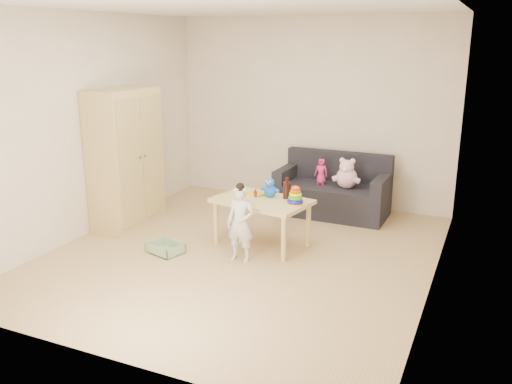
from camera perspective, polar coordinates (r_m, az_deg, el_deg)
The scene contains 13 objects.
room at distance 5.66m, azimuth -1.51°, elevation 5.77°, with size 4.50×4.50×4.50m.
wardrobe at distance 6.92m, azimuth -13.57°, elevation 3.44°, with size 0.48×0.95×1.71m, color tan.
sofa at distance 7.34m, azimuth 7.97°, elevation -0.81°, with size 1.46×0.73×0.41m, color black.
play_table at distance 6.17m, azimuth 0.62°, elevation -3.22°, with size 1.05×0.66×0.55m, color tan.
storage_bin at distance 6.11m, azimuth -9.52°, elevation -5.83°, with size 0.37×0.28×0.11m, color gray, non-canonical shape.
toddler at distance 5.71m, azimuth -1.64°, elevation -3.42°, with size 0.30×0.20×0.81m, color silver.
pink_bear at distance 7.14m, azimuth 9.54°, elevation 1.74°, with size 0.29×0.25×0.33m, color #FFBBCE, non-canonical shape.
doll at distance 7.28m, azimuth 6.87°, elevation 2.14°, with size 0.17×0.12×0.34m, color #E62B70.
ring_stacker at distance 5.88m, azimuth 4.16°, elevation -0.58°, with size 0.18×0.18×0.21m.
brown_bottle at distance 6.10m, azimuth 3.26°, elevation 0.26°, with size 0.08×0.08×0.24m.
blue_plush at distance 6.15m, azimuth 1.50°, elevation 0.51°, with size 0.19×0.15×0.23m, color #1C6CFF, non-canonical shape.
wooden_figure at distance 6.14m, azimuth -0.06°, elevation -0.14°, with size 0.04×0.03×0.10m, color #592B1B, non-canonical shape.
yellow_book at distance 6.29m, azimuth 0.11°, elevation -0.15°, with size 0.20×0.20×0.01m, color gold.
Camera 1 is at (2.42, -5.02, 2.29)m, focal length 38.00 mm.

